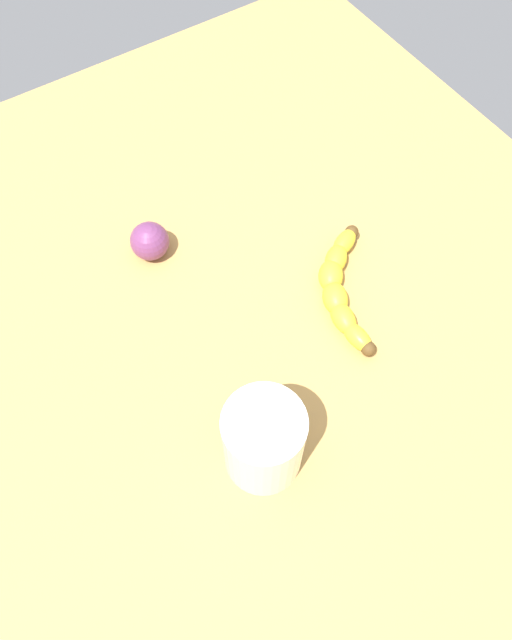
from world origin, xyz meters
The scene contains 4 objects.
wooden_tabletop centered at (0.00, 0.00, 1.50)cm, with size 120.00×120.00×3.00cm, color #B58848.
banana centered at (-18.41, 2.34, 4.71)cm, with size 12.53×18.45×3.41cm.
smoothie_glass centered at (3.13, 15.83, 8.87)cm, with size 9.18×9.18×12.12cm.
plum_fruit centered at (-0.49, -18.08, 5.76)cm, with size 5.52×5.52×5.52cm, color #6B3360.
Camera 1 is at (15.45, 33.26, 74.10)cm, focal length 33.89 mm.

